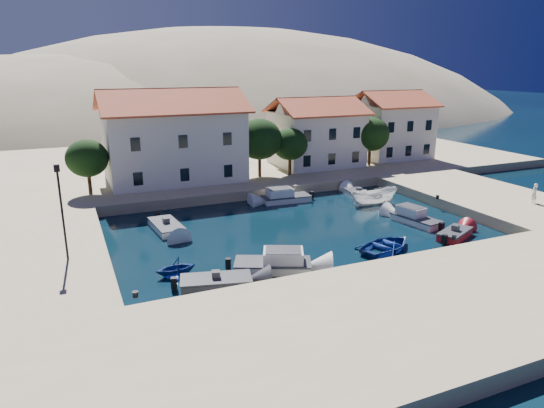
{
  "coord_description": "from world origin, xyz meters",
  "views": [
    {
      "loc": [
        -17.02,
        -23.93,
        13.07
      ],
      "look_at": [
        -1.63,
        11.4,
        2.0
      ],
      "focal_mm": 32.0,
      "sensor_mm": 36.0,
      "label": 1
    }
  ],
  "objects": [
    {
      "name": "quay_west",
      "position": [
        -19.0,
        10.0,
        0.5
      ],
      "size": [
        8.0,
        20.0,
        1.0
      ],
      "primitive_type": "cube",
      "color": "tan",
      "rests_on": "ground"
    },
    {
      "name": "cabin_cruiser_south",
      "position": [
        -5.14,
        3.23,
        0.48
      ],
      "size": [
        5.46,
        4.03,
        1.6
      ],
      "rotation": [
        0.0,
        0.0,
        -0.43
      ],
      "color": "silver",
      "rests_on": "ground"
    },
    {
      "name": "rowboat_south",
      "position": [
        3.95,
        3.18,
        0.0
      ],
      "size": [
        5.64,
        4.74,
        1.0
      ],
      "primitive_type": "imported",
      "rotation": [
        0.0,
        0.0,
        1.88
      ],
      "color": "navy",
      "rests_on": "ground"
    },
    {
      "name": "cabin_cruiser_north",
      "position": [
        2.75,
        18.0,
        0.48
      ],
      "size": [
        4.93,
        2.36,
        1.6
      ],
      "rotation": [
        0.0,
        0.0,
        3.07
      ],
      "color": "silver",
      "rests_on": "ground"
    },
    {
      "name": "motorboat_white_west",
      "position": [
        -9.92,
        14.11,
        0.29
      ],
      "size": [
        2.35,
        4.64,
        1.25
      ],
      "rotation": [
        0.0,
        0.0,
        -1.49
      ],
      "color": "silver",
      "rests_on": "ground"
    },
    {
      "name": "trees",
      "position": [
        4.51,
        25.46,
        4.84
      ],
      "size": [
        37.3,
        5.3,
        6.45
      ],
      "color": "#382314",
      "rests_on": "quay_north"
    },
    {
      "name": "motorboat_red_se",
      "position": [
        10.46,
        3.21,
        0.3
      ],
      "size": [
        3.88,
        2.94,
        1.25
      ],
      "rotation": [
        0.0,
        0.0,
        0.44
      ],
      "color": "maroon",
      "rests_on": "ground"
    },
    {
      "name": "building_right",
      "position": [
        24.0,
        30.0,
        5.47
      ],
      "size": [
        9.45,
        8.4,
        8.8
      ],
      "color": "silver",
      "rests_on": "quay_north"
    },
    {
      "name": "ground",
      "position": [
        0.0,
        0.0,
        0.0
      ],
      "size": [
        400.0,
        400.0,
        0.0
      ],
      "primitive_type": "plane",
      "color": "black",
      "rests_on": "ground"
    },
    {
      "name": "quay_north",
      "position": [
        2.0,
        38.0,
        0.5
      ],
      "size": [
        80.0,
        36.0,
        1.0
      ],
      "primitive_type": "cube",
      "color": "tan",
      "rests_on": "ground"
    },
    {
      "name": "boat_east",
      "position": [
        10.11,
        13.57,
        0.0
      ],
      "size": [
        5.01,
        2.53,
        1.85
      ],
      "primitive_type": "imported",
      "rotation": [
        0.0,
        0.0,
        1.41
      ],
      "color": "silver",
      "rests_on": "ground"
    },
    {
      "name": "building_mid",
      "position": [
        12.0,
        29.0,
        5.22
      ],
      "size": [
        10.5,
        8.4,
        8.3
      ],
      "color": "silver",
      "rests_on": "quay_north"
    },
    {
      "name": "pedestrian",
      "position": [
        21.71,
        5.44,
        1.91
      ],
      "size": [
        0.69,
        0.48,
        1.81
      ],
      "primitive_type": "imported",
      "rotation": [
        0.0,
        0.0,
        3.21
      ],
      "color": "silver",
      "rests_on": "quay_east"
    },
    {
      "name": "quay_east",
      "position": [
        20.5,
        10.0,
        0.5
      ],
      "size": [
        11.0,
        20.0,
        1.0
      ],
      "primitive_type": "cube",
      "color": "tan",
      "rests_on": "ground"
    },
    {
      "name": "building_left",
      "position": [
        -6.0,
        28.0,
        5.94
      ],
      "size": [
        14.7,
        9.45,
        9.7
      ],
      "color": "silver",
      "rests_on": "quay_north"
    },
    {
      "name": "quay_south",
      "position": [
        0.0,
        -6.0,
        0.5
      ],
      "size": [
        52.0,
        12.0,
        1.0
      ],
      "primitive_type": "cube",
      "color": "tan",
      "rests_on": "ground"
    },
    {
      "name": "cabin_cruiser_east",
      "position": [
        9.97,
        7.24,
        0.48
      ],
      "size": [
        2.59,
        4.65,
        1.6
      ],
      "rotation": [
        0.0,
        0.0,
        1.76
      ],
      "color": "silver",
      "rests_on": "ground"
    },
    {
      "name": "bollards",
      "position": [
        2.8,
        3.87,
        1.15
      ],
      "size": [
        29.36,
        9.56,
        0.3
      ],
      "color": "black",
      "rests_on": "ground"
    },
    {
      "name": "motorboat_white_ne",
      "position": [
        10.27,
        16.4,
        0.29
      ],
      "size": [
        2.33,
        4.1,
        1.25
      ],
      "rotation": [
        0.0,
        0.0,
        1.44
      ],
      "color": "silver",
      "rests_on": "ground"
    },
    {
      "name": "hills",
      "position": [
        20.64,
        123.62,
        -23.4
      ],
      "size": [
        254.0,
        176.0,
        99.0
      ],
      "color": "gray",
      "rests_on": "ground"
    },
    {
      "name": "lamppost",
      "position": [
        -17.5,
        8.0,
        4.75
      ],
      "size": [
        0.35,
        0.25,
        6.22
      ],
      "color": "black",
      "rests_on": "quay_west"
    },
    {
      "name": "motorboat_grey_sw",
      "position": [
        -9.33,
        2.28,
        0.29
      ],
      "size": [
        4.66,
        2.92,
        1.25
      ],
      "rotation": [
        0.0,
        0.0,
        -0.25
      ],
      "color": "#38383E",
      "rests_on": "ground"
    },
    {
      "name": "rowboat_west",
      "position": [
        -11.2,
        4.94,
        0.0
      ],
      "size": [
        2.77,
        2.44,
        1.37
      ],
      "primitive_type": "imported",
      "rotation": [
        0.0,
        0.0,
        -1.49
      ],
      "color": "navy",
      "rests_on": "ground"
    }
  ]
}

